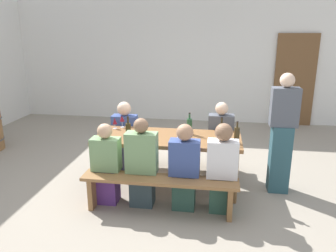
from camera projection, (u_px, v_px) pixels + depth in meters
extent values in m
plane|color=gray|center=(168.00, 186.00, 4.76)|extent=(24.00, 24.00, 0.00)
cube|color=silver|center=(191.00, 55.00, 7.88)|extent=(14.00, 0.20, 3.20)
cube|color=brown|center=(294.00, 80.00, 7.56)|extent=(0.90, 0.06, 2.10)
cube|color=brown|center=(168.00, 138.00, 4.55)|extent=(2.00, 0.81, 0.05)
cylinder|color=brown|center=(97.00, 169.00, 4.46)|extent=(0.07, 0.07, 0.70)
cylinder|color=brown|center=(235.00, 178.00, 4.20)|extent=(0.07, 0.07, 0.70)
cylinder|color=brown|center=(113.00, 151.00, 5.12)|extent=(0.07, 0.07, 0.70)
cylinder|color=brown|center=(233.00, 158.00, 4.85)|extent=(0.07, 0.07, 0.70)
cube|color=olive|center=(159.00, 180.00, 3.97)|extent=(1.90, 0.30, 0.04)
cube|color=olive|center=(93.00, 192.00, 4.15)|extent=(0.06, 0.24, 0.41)
cube|color=olive|center=(230.00, 202.00, 3.91)|extent=(0.06, 0.24, 0.41)
cube|color=olive|center=(175.00, 142.00, 5.30)|extent=(1.90, 0.30, 0.04)
cube|color=olive|center=(124.00, 152.00, 5.49)|extent=(0.06, 0.24, 0.41)
cube|color=olive|center=(227.00, 158.00, 5.25)|extent=(0.06, 0.24, 0.41)
cylinder|color=#332814|center=(128.00, 131.00, 4.43)|extent=(0.07, 0.07, 0.21)
cylinder|color=#332814|center=(128.00, 120.00, 4.38)|extent=(0.02, 0.02, 0.09)
cylinder|color=black|center=(128.00, 117.00, 4.37)|extent=(0.03, 0.03, 0.01)
cylinder|color=#332814|center=(237.00, 136.00, 4.23)|extent=(0.07, 0.07, 0.21)
cylinder|color=#332814|center=(237.00, 125.00, 4.19)|extent=(0.02, 0.02, 0.07)
cylinder|color=black|center=(238.00, 122.00, 4.18)|extent=(0.03, 0.03, 0.01)
cylinder|color=#234C2D|center=(189.00, 126.00, 4.62)|extent=(0.08, 0.08, 0.22)
cylinder|color=#234C2D|center=(190.00, 116.00, 4.58)|extent=(0.03, 0.03, 0.08)
cylinder|color=black|center=(190.00, 113.00, 4.57)|extent=(0.03, 0.03, 0.01)
cylinder|color=#332814|center=(221.00, 133.00, 4.30)|extent=(0.07, 0.07, 0.24)
cylinder|color=#332814|center=(222.00, 121.00, 4.25)|extent=(0.03, 0.03, 0.09)
cylinder|color=black|center=(222.00, 117.00, 4.24)|extent=(0.03, 0.03, 0.01)
cylinder|color=silver|center=(179.00, 138.00, 4.49)|extent=(0.06, 0.06, 0.01)
cylinder|color=silver|center=(179.00, 135.00, 4.48)|extent=(0.01, 0.01, 0.08)
cone|color=#D18C93|center=(179.00, 128.00, 4.45)|extent=(0.07, 0.07, 0.10)
cylinder|color=silver|center=(185.00, 145.00, 4.20)|extent=(0.06, 0.06, 0.01)
cylinder|color=silver|center=(185.00, 142.00, 4.19)|extent=(0.01, 0.01, 0.08)
cone|color=maroon|center=(185.00, 135.00, 4.17)|extent=(0.07, 0.07, 0.09)
cylinder|color=silver|center=(115.00, 128.00, 4.90)|extent=(0.06, 0.06, 0.01)
cylinder|color=silver|center=(115.00, 126.00, 4.89)|extent=(0.01, 0.01, 0.07)
cone|color=maroon|center=(115.00, 121.00, 4.87)|extent=(0.06, 0.06, 0.10)
cylinder|color=silver|center=(122.00, 127.00, 4.97)|extent=(0.06, 0.06, 0.01)
cylinder|color=silver|center=(122.00, 124.00, 4.96)|extent=(0.01, 0.01, 0.09)
cone|color=maroon|center=(122.00, 118.00, 4.93)|extent=(0.07, 0.07, 0.09)
cube|color=#522B71|center=(108.00, 186.00, 4.27)|extent=(0.27, 0.24, 0.45)
cube|color=#729966|center=(106.00, 154.00, 4.15)|extent=(0.36, 0.20, 0.42)
sphere|color=tan|center=(105.00, 131.00, 4.06)|extent=(0.19, 0.19, 0.19)
cube|color=#2C3B40|center=(142.00, 188.00, 4.20)|extent=(0.29, 0.24, 0.45)
cube|color=#729966|center=(142.00, 153.00, 4.07)|extent=(0.39, 0.20, 0.51)
sphere|color=#846047|center=(141.00, 126.00, 3.97)|extent=(0.18, 0.18, 0.18)
cube|color=#27483D|center=(184.00, 191.00, 4.12)|extent=(0.28, 0.24, 0.45)
cube|color=#384C8C|center=(184.00, 158.00, 4.00)|extent=(0.37, 0.20, 0.44)
sphere|color=#A87A5B|center=(185.00, 132.00, 3.91)|extent=(0.20, 0.20, 0.20)
cube|color=#2A4C3E|center=(221.00, 193.00, 4.06)|extent=(0.28, 0.24, 0.45)
cube|color=silver|center=(222.00, 159.00, 3.93)|extent=(0.37, 0.20, 0.46)
sphere|color=#846047|center=(224.00, 132.00, 3.84)|extent=(0.21, 0.21, 0.21)
cube|color=#3B3E5A|center=(126.00, 155.00, 5.33)|extent=(0.29, 0.24, 0.45)
cube|color=#384C8C|center=(125.00, 129.00, 5.21)|extent=(0.39, 0.20, 0.43)
sphere|color=beige|center=(124.00, 109.00, 5.12)|extent=(0.22, 0.22, 0.22)
cube|color=#453F43|center=(219.00, 160.00, 5.11)|extent=(0.28, 0.24, 0.45)
cube|color=#4C515B|center=(221.00, 131.00, 4.98)|extent=(0.38, 0.20, 0.50)
sphere|color=beige|center=(222.00, 109.00, 4.89)|extent=(0.19, 0.19, 0.19)
cube|color=#2B525D|center=(279.00, 159.00, 4.51)|extent=(0.27, 0.24, 0.94)
cube|color=#4C515B|center=(285.00, 107.00, 4.30)|extent=(0.36, 0.20, 0.51)
sphere|color=beige|center=(287.00, 80.00, 4.21)|extent=(0.19, 0.19, 0.19)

